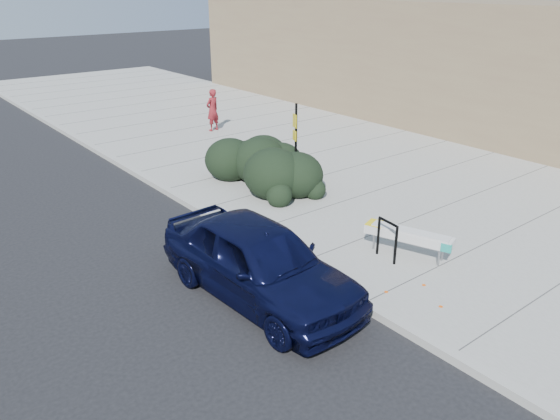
{
  "coord_description": "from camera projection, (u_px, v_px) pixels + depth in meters",
  "views": [
    {
      "loc": [
        -6.89,
        -7.97,
        5.82
      ],
      "look_at": [
        0.33,
        1.03,
        1.0
      ],
      "focal_mm": 35.0,
      "sensor_mm": 36.0,
      "label": 1
    }
  ],
  "objects": [
    {
      "name": "hedge",
      "position": [
        267.0,
        157.0,
        16.54
      ],
      "size": [
        3.48,
        4.6,
        1.55
      ],
      "primitive_type": "ellipsoid",
      "rotation": [
        0.0,
        0.0,
        0.39
      ],
      "color": "black",
      "rests_on": "sidewalk_near"
    },
    {
      "name": "bench",
      "position": [
        408.0,
        236.0,
        12.11
      ],
      "size": [
        1.03,
        2.02,
        0.6
      ],
      "rotation": [
        0.0,
        0.0,
        0.34
      ],
      "color": "gray",
      "rests_on": "sidewalk_near"
    },
    {
      "name": "building_near",
      "position": [
        523.0,
        71.0,
        21.17
      ],
      "size": [
        6.0,
        36.0,
        5.0
      ],
      "primitive_type": "cube",
      "color": "brown",
      "rests_on": "sidewalk_near"
    },
    {
      "name": "bike_rack",
      "position": [
        387.0,
        236.0,
        11.9
      ],
      "size": [
        0.14,
        0.63,
        0.92
      ],
      "rotation": [
        0.0,
        0.0,
        -0.14
      ],
      "color": "black",
      "rests_on": "sidewalk_near"
    },
    {
      "name": "curb_near",
      "position": [
        184.0,
        200.0,
        15.52
      ],
      "size": [
        0.22,
        50.0,
        0.17
      ],
      "primitive_type": "cube",
      "color": "#9E9E99",
      "rests_on": "ground"
    },
    {
      "name": "ground",
      "position": [
        298.0,
        270.0,
        11.96
      ],
      "size": [
        120.0,
        120.0,
        0.0
      ],
      "primitive_type": "plane",
      "color": "black",
      "rests_on": "ground"
    },
    {
      "name": "pedestrian",
      "position": [
        213.0,
        110.0,
        22.29
      ],
      "size": [
        0.7,
        0.54,
        1.7
      ],
      "primitive_type": "imported",
      "rotation": [
        0.0,
        0.0,
        3.37
      ],
      "color": "maroon",
      "rests_on": "sidewalk_near"
    },
    {
      "name": "sign_post",
      "position": [
        295.0,
        138.0,
        16.21
      ],
      "size": [
        0.14,
        0.27,
        2.43
      ],
      "rotation": [
        0.0,
        0.0,
        -0.35
      ],
      "color": "black",
      "rests_on": "sidewalk_near"
    },
    {
      "name": "sedan_navy",
      "position": [
        259.0,
        261.0,
        10.63
      ],
      "size": [
        2.14,
        4.81,
        1.61
      ],
      "primitive_type": "imported",
      "rotation": [
        0.0,
        0.0,
        0.05
      ],
      "color": "black",
      "rests_on": "ground"
    },
    {
      "name": "sidewalk_near",
      "position": [
        327.0,
        163.0,
        18.76
      ],
      "size": [
        11.2,
        50.0,
        0.15
      ],
      "primitive_type": "cube",
      "color": "gray",
      "rests_on": "ground"
    }
  ]
}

